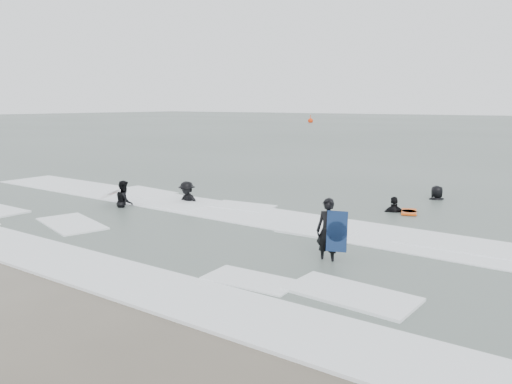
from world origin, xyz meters
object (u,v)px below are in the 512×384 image
Objects in this scene: surfer_right_far at (436,201)px; buoy at (310,121)px; surfer_breaker at (187,204)px; surfer_right_near at (394,213)px; surfer_centre at (327,263)px; surfer_wading at (125,208)px.

buoy reaches higher than surfer_right_far.
surfer_right_near is at bearing 20.26° from surfer_breaker.
surfer_breaker is at bearing 152.98° from surfer_centre.
surfer_centre is at bearing 53.25° from surfer_right_far.
buoy is at bearing 115.98° from surfer_centre.
surfer_breaker is at bearing -63.83° from buoy.
surfer_right_far is at bearing -56.87° from buoy.
surfer_right_far is 78.88m from buoy.
surfer_wading is 81.66m from buoy.
surfer_right_far reaches higher than surfer_centre.
buoy is at bearing -90.56° from surfer_right_near.
surfer_wading is (-9.04, 1.37, 0.00)m from surfer_centre.
surfer_breaker is at bearing 1.21° from surfer_right_far.
surfer_right_far is at bearing -131.85° from surfer_right_near.
buoy reaches higher than surfer_centre.
surfer_right_near reaches higher than surfer_centre.
surfer_breaker is 1.04× the size of buoy.
surfer_breaker is (1.27, 1.96, 0.00)m from surfer_wading.
surfer_wading is 0.96× the size of buoy.
surfer_right_near is (7.10, 2.96, 0.00)m from surfer_breaker.
buoy is (-43.24, 75.52, 0.42)m from surfer_centre.
surfer_right_near is 1.06× the size of buoy.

